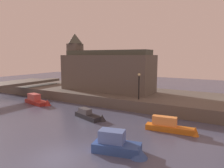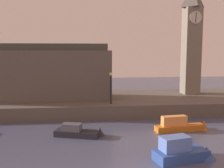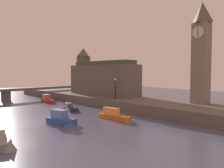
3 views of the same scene
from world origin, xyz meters
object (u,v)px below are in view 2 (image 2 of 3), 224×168
at_px(boat_barge_dark, 82,132).
at_px(boat_patrol_orange, 183,126).
at_px(clock_tower, 192,38).
at_px(boat_tour_blue, 185,152).
at_px(parliament_hall, 41,72).
at_px(streetlamp, 111,84).

bearing_deg(boat_barge_dark, boat_patrol_orange, 4.01).
bearing_deg(clock_tower, boat_tour_blue, -113.04).
height_order(boat_patrol_orange, boat_tour_blue, boat_tour_blue).
bearing_deg(boat_barge_dark, parliament_hall, 115.28).
distance_m(parliament_hall, boat_patrol_orange, 17.82).
bearing_deg(boat_barge_dark, boat_tour_blue, -39.68).
relative_size(boat_barge_dark, boat_tour_blue, 1.01).
bearing_deg(parliament_hall, clock_tower, 6.06).
bearing_deg(clock_tower, boat_patrol_orange, -114.80).
relative_size(boat_patrol_orange, boat_tour_blue, 1.13).
xyz_separation_m(clock_tower, streetlamp, (-11.61, -6.09, -5.36)).
distance_m(streetlamp, boat_patrol_orange, 9.03).
relative_size(clock_tower, boat_tour_blue, 3.19).
bearing_deg(streetlamp, clock_tower, 27.70).
xyz_separation_m(parliament_hall, streetlamp, (8.11, -4.00, -1.14)).
bearing_deg(boat_tour_blue, clock_tower, 66.96).
bearing_deg(parliament_hall, boat_tour_blue, -53.75).
relative_size(clock_tower, boat_patrol_orange, 2.81).
xyz_separation_m(boat_barge_dark, boat_tour_blue, (6.97, -5.78, 0.19)).
relative_size(parliament_hall, streetlamp, 4.50).
bearing_deg(boat_patrol_orange, boat_barge_dark, -175.99).
relative_size(clock_tower, boat_barge_dark, 3.15).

